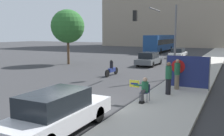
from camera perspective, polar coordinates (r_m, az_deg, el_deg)
name	(u,v)px	position (r m, az deg, el deg)	size (l,w,h in m)	color
ground_plane	(80,105)	(12.31, -7.26, -8.49)	(160.00, 160.00, 0.00)	#38383A
sidewalk_curb	(202,70)	(25.19, 19.79, -0.33)	(3.13, 90.00, 0.15)	beige
seated_protester	(144,89)	(12.33, 7.31, -4.73)	(0.98, 0.77, 1.19)	#474C56
jogger_on_sidewalk	(168,78)	(13.93, 12.78, -2.21)	(0.34, 0.34, 1.79)	black
pedestrian_behind	(177,74)	(15.35, 14.66, -1.30)	(0.34, 0.34, 1.81)	#756651
protest_banner	(187,72)	(15.63, 16.74, -0.79)	(2.57, 0.06, 1.98)	slate
traffic_light_pole	(159,28)	(19.72, 10.73, 8.88)	(3.43, 3.20, 5.43)	slate
parked_car_curbside	(57,112)	(8.99, -12.38, -9.83)	(1.71, 4.77, 1.50)	silver
car_on_road_nearest	(149,59)	(27.48, 8.50, 2.07)	(1.82, 4.67, 1.46)	#565B60
car_on_road_midblock	(178,53)	(37.33, 14.85, 3.36)	(1.77, 4.79, 1.39)	white
city_bus_on_road	(160,42)	(47.78, 10.94, 5.76)	(2.51, 12.22, 3.19)	navy
motorcycle_on_road	(112,69)	(20.57, -0.08, -0.24)	(0.28, 2.24, 1.32)	navy
street_tree_near_curb	(68,26)	(28.79, -10.10, 9.36)	(3.75, 3.75, 6.16)	brown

